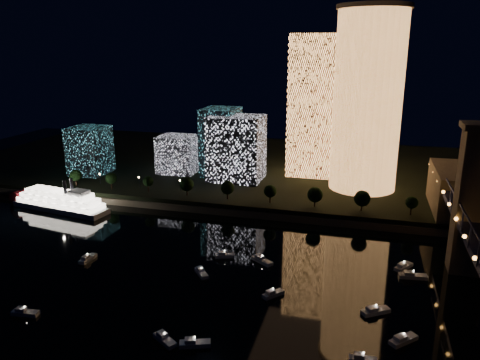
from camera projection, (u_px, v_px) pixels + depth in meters
The scene contains 10 objects.
ground at pixel (239, 322), 127.99m from camera, with size 520.00×520.00×0.00m, color black.
far_bank at pixel (312, 171), 275.60m from camera, with size 420.00×160.00×5.00m, color black.
seawall at pixel (289, 216), 203.58m from camera, with size 420.00×6.00×3.00m, color #6B5E4C.
tower_cylindrical at pixel (368, 100), 221.97m from camera, with size 34.00×34.00×86.22m.
tower_rectangular at pixel (312, 106), 250.61m from camera, with size 23.36×23.36×74.33m, color #FFA151.
midrise_blocks at pixel (196, 147), 252.28m from camera, with size 104.15×41.03×36.00m.
riverboat at pixel (56, 201), 216.47m from camera, with size 53.13×18.57×15.71m.
motorboats at pixel (267, 293), 141.38m from camera, with size 115.71×66.97×2.78m.
esplanade_trees at pixel (238, 188), 213.10m from camera, with size 165.53×6.98×8.99m.
street_lamps at pixel (223, 186), 221.40m from camera, with size 132.70×0.70×5.65m.
Camera 1 is at (30.47, -108.27, 72.43)m, focal length 35.00 mm.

